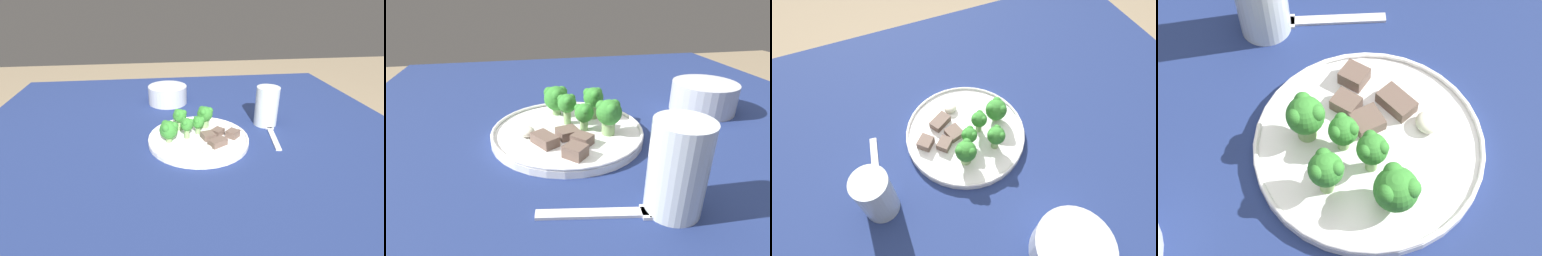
{
  "view_description": "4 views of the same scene",
  "coord_description": "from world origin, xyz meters",
  "views": [
    {
      "loc": [
        -0.09,
        -0.8,
        1.14
      ],
      "look_at": [
        -0.01,
        -0.12,
        0.8
      ],
      "focal_mm": 28.0,
      "sensor_mm": 36.0,
      "label": 1
    },
    {
      "loc": [
        0.49,
        -0.17,
        0.99
      ],
      "look_at": [
        0.03,
        -0.08,
        0.77
      ],
      "focal_mm": 28.0,
      "sensor_mm": 36.0,
      "label": 2
    },
    {
      "loc": [
        0.16,
        0.25,
        1.33
      ],
      "look_at": [
        0.01,
        -0.1,
        0.77
      ],
      "focal_mm": 28.0,
      "sensor_mm": 36.0,
      "label": 3
    },
    {
      "loc": [
        -0.3,
        -0.0,
        1.3
      ],
      "look_at": [
        0.02,
        -0.07,
        0.79
      ],
      "focal_mm": 50.0,
      "sensor_mm": 36.0,
      "label": 4
    }
  ],
  "objects": [
    {
      "name": "drinking_glass",
      "position": [
        0.23,
        0.0,
        0.8
      ],
      "size": [
        0.07,
        0.07,
        0.12
      ],
      "color": "silver",
      "rests_on": "table"
    },
    {
      "name": "dinner_plate",
      "position": [
        0.01,
        -0.09,
        0.76
      ],
      "size": [
        0.27,
        0.27,
        0.02
      ],
      "color": "white",
      "rests_on": "table"
    },
    {
      "name": "fork",
      "position": [
        0.23,
        -0.07,
        0.75
      ],
      "size": [
        0.05,
        0.19,
        0.0
      ],
      "color": "silver",
      "rests_on": "table"
    },
    {
      "name": "table",
      "position": [
        0.0,
        0.0,
        0.66
      ],
      "size": [
        1.28,
        1.08,
        0.75
      ],
      "color": "navy",
      "rests_on": "ground_plane"
    },
    {
      "name": "meat_slice_rear_slice",
      "position": [
        0.07,
        -0.08,
        0.77
      ],
      "size": [
        0.04,
        0.04,
        0.02
      ],
      "color": "brown",
      "rests_on": "dinner_plate"
    },
    {
      "name": "sauce_dollop",
      "position": [
        0.02,
        -0.16,
        0.77
      ],
      "size": [
        0.03,
        0.03,
        0.02
      ],
      "color": "silver",
      "rests_on": "dinner_plate"
    },
    {
      "name": "meat_slice_front_slice",
      "position": [
        0.06,
        -0.14,
        0.77
      ],
      "size": [
        0.05,
        0.05,
        0.02
      ],
      "color": "brown",
      "rests_on": "dinner_plate"
    },
    {
      "name": "broccoli_floret_center_back",
      "position": [
        -0.02,
        -0.09,
        0.8
      ],
      "size": [
        0.04,
        0.04,
        0.06
      ],
      "color": "#7FA866",
      "rests_on": "dinner_plate"
    },
    {
      "name": "meat_slice_middle_slice",
      "position": [
        0.11,
        -0.1,
        0.77
      ],
      "size": [
        0.04,
        0.04,
        0.02
      ],
      "color": "brown",
      "rests_on": "dinner_plate"
    },
    {
      "name": "broccoli_floret_center_left",
      "position": [
        -0.03,
        -0.03,
        0.8
      ],
      "size": [
        0.04,
        0.04,
        0.06
      ],
      "color": "#7FA866",
      "rests_on": "dinner_plate"
    },
    {
      "name": "broccoli_floret_near_rim_left",
      "position": [
        -0.07,
        -0.1,
        0.8
      ],
      "size": [
        0.05,
        0.05,
        0.06
      ],
      "color": "#7FA866",
      "rests_on": "dinner_plate"
    },
    {
      "name": "broccoli_floret_back_left",
      "position": [
        0.02,
        -0.06,
        0.79
      ],
      "size": [
        0.04,
        0.03,
        0.05
      ],
      "color": "#7FA866",
      "rests_on": "dinner_plate"
    },
    {
      "name": "broccoli_floret_front_left",
      "position": [
        0.04,
        -0.02,
        0.8
      ],
      "size": [
        0.05,
        0.04,
        0.06
      ],
      "color": "#7FA866",
      "rests_on": "dinner_plate"
    },
    {
      "name": "meat_slice_edge_slice",
      "position": [
        0.04,
        -0.1,
        0.77
      ],
      "size": [
        0.04,
        0.04,
        0.02
      ],
      "color": "brown",
      "rests_on": "dinner_plate"
    }
  ]
}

